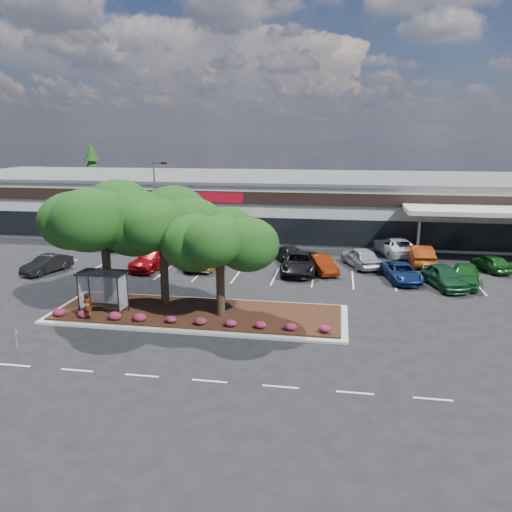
% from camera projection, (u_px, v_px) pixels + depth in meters
% --- Properties ---
extents(ground, '(160.00, 160.00, 0.00)m').
position_uv_depth(ground, '(214.00, 344.00, 26.28)').
color(ground, black).
rests_on(ground, ground).
extents(retail_store, '(80.40, 25.20, 6.25)m').
position_uv_depth(retail_store, '(285.00, 202.00, 58.04)').
color(retail_store, beige).
rests_on(retail_store, ground).
extents(landscape_island, '(18.00, 6.00, 0.26)m').
position_uv_depth(landscape_island, '(198.00, 314.00, 30.41)').
color(landscape_island, '#A8A9A3').
rests_on(landscape_island, ground).
extents(lane_markings, '(33.12, 20.06, 0.01)m').
position_uv_depth(lane_markings, '(247.00, 286.00, 36.30)').
color(lane_markings, silver).
rests_on(lane_markings, ground).
extents(shrub_row, '(17.00, 0.80, 0.50)m').
position_uv_depth(shrub_row, '(188.00, 320.00, 28.30)').
color(shrub_row, maroon).
rests_on(shrub_row, landscape_island).
extents(bus_shelter, '(2.75, 1.55, 2.59)m').
position_uv_depth(bus_shelter, '(103.00, 280.00, 29.77)').
color(bus_shelter, black).
rests_on(bus_shelter, landscape_island).
extents(island_tree_west, '(7.20, 7.20, 7.89)m').
position_uv_depth(island_tree_west, '(105.00, 243.00, 30.89)').
color(island_tree_west, '#103A0D').
rests_on(island_tree_west, landscape_island).
extents(island_tree_mid, '(6.60, 6.60, 7.32)m').
position_uv_depth(island_tree_mid, '(163.00, 247.00, 31.07)').
color(island_tree_mid, '#103A0D').
rests_on(island_tree_mid, landscape_island).
extents(island_tree_east, '(5.80, 5.80, 6.50)m').
position_uv_depth(island_tree_east, '(220.00, 262.00, 29.09)').
color(island_tree_east, '#103A0D').
rests_on(island_tree_east, landscape_island).
extents(conifer_north_west, '(4.40, 4.40, 10.00)m').
position_uv_depth(conifer_north_west, '(93.00, 175.00, 74.00)').
color(conifer_north_west, '#103A0D').
rests_on(conifer_north_west, ground).
extents(person_waiting, '(0.64, 0.49, 1.57)m').
position_uv_depth(person_waiting, '(88.00, 306.00, 28.94)').
color(person_waiting, '#594C47').
rests_on(person_waiting, landscape_island).
extents(light_pole, '(1.43, 0.54, 8.61)m').
position_uv_depth(light_pole, '(157.00, 216.00, 44.23)').
color(light_pole, '#A8A9A3').
rests_on(light_pole, ground).
extents(survey_stake, '(0.08, 0.14, 1.03)m').
position_uv_depth(survey_stake, '(16.00, 336.00, 25.59)').
color(survey_stake, tan).
rests_on(survey_stake, ground).
extents(car_0, '(2.70, 4.48, 1.40)m').
position_uv_depth(car_0, '(47.00, 264.00, 39.89)').
color(car_0, black).
rests_on(car_0, ground).
extents(car_1, '(3.06, 5.59, 1.54)m').
position_uv_depth(car_1, '(153.00, 259.00, 41.24)').
color(car_1, maroon).
rests_on(car_1, ground).
extents(car_2, '(2.06, 4.75, 1.52)m').
position_uv_depth(car_2, '(209.00, 259.00, 41.15)').
color(car_2, brown).
rests_on(car_2, ground).
extents(car_3, '(3.01, 5.43, 1.44)m').
position_uv_depth(car_3, '(200.00, 259.00, 41.31)').
color(car_3, black).
rests_on(car_3, ground).
extents(car_4, '(3.02, 4.46, 1.39)m').
position_uv_depth(car_4, '(321.00, 264.00, 39.88)').
color(car_4, '#691804').
rests_on(car_4, ground).
extents(car_5, '(2.70, 5.85, 1.63)m').
position_uv_depth(car_5, '(299.00, 263.00, 39.83)').
color(car_5, black).
rests_on(car_5, ground).
extents(car_6, '(3.04, 5.11, 1.33)m').
position_uv_depth(car_6, '(402.00, 272.00, 37.57)').
color(car_6, navy).
rests_on(car_6, ground).
extents(car_7, '(3.08, 5.09, 1.62)m').
position_uv_depth(car_7, '(444.00, 276.00, 35.95)').
color(car_7, '#174624').
rests_on(car_7, ground).
extents(car_8, '(2.90, 4.98, 1.59)m').
position_uv_depth(car_8, '(466.00, 275.00, 36.42)').
color(car_8, '#16521B').
rests_on(car_8, ground).
extents(car_9, '(3.00, 5.17, 1.61)m').
position_uv_depth(car_9, '(113.00, 240.00, 48.62)').
color(car_9, '#5C5E64').
rests_on(car_9, ground).
extents(car_10, '(2.66, 5.20, 1.69)m').
position_uv_depth(car_10, '(202.00, 244.00, 46.48)').
color(car_10, '#6E1505').
rests_on(car_10, ground).
extents(car_11, '(3.59, 5.87, 1.59)m').
position_uv_depth(car_11, '(216.00, 242.00, 47.74)').
color(car_11, silver).
rests_on(car_11, ground).
extents(car_12, '(3.42, 5.09, 1.37)m').
position_uv_depth(car_12, '(239.00, 251.00, 44.62)').
color(car_12, silver).
rests_on(car_12, ground).
extents(car_13, '(3.75, 5.21, 1.40)m').
position_uv_depth(car_13, '(288.00, 253.00, 43.51)').
color(car_13, black).
rests_on(car_13, ground).
extents(car_14, '(3.61, 5.27, 1.67)m').
position_uv_depth(car_14, '(361.00, 257.00, 41.62)').
color(car_14, '#999EA5').
rests_on(car_14, ground).
extents(car_15, '(4.40, 6.63, 1.69)m').
position_uv_depth(car_15, '(395.00, 247.00, 45.50)').
color(car_15, white).
rests_on(car_15, ground).
extents(car_16, '(2.13, 5.20, 1.68)m').
position_uv_depth(car_16, '(419.00, 254.00, 42.50)').
color(car_16, maroon).
rests_on(car_16, ground).
extents(car_17, '(2.78, 4.26, 1.35)m').
position_uv_depth(car_17, '(491.00, 263.00, 40.40)').
color(car_17, '#19571D').
rests_on(car_17, ground).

